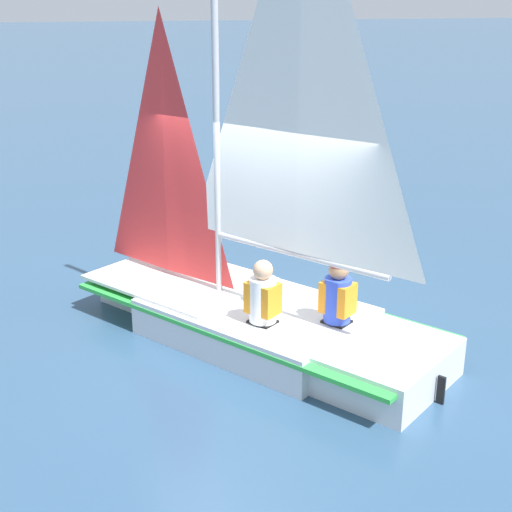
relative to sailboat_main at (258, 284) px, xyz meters
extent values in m
plane|color=#2D4C6B|center=(0.02, -0.03, -0.69)|extent=(260.00, 260.00, 0.00)
cube|color=silver|center=(0.02, -0.03, -0.48)|extent=(2.75, 2.99, 0.43)
cube|color=silver|center=(0.99, -1.50, -0.48)|extent=(1.33, 1.37, 0.43)
cube|color=silver|center=(-0.96, 1.45, -0.48)|extent=(1.74, 1.64, 0.43)
cube|color=green|center=(0.02, -0.03, -0.34)|extent=(3.84, 4.62, 0.05)
cube|color=silver|center=(0.71, -1.07, -0.24)|extent=(2.39, 2.54, 0.04)
cylinder|color=#B7B7BC|center=(0.33, -0.50, 2.18)|extent=(0.08, 0.08, 4.89)
cylinder|color=#B7B7BC|center=(-0.30, 0.45, 0.49)|extent=(1.31, 1.93, 0.07)
pyramid|color=white|center=(-0.30, 0.45, 2.51)|extent=(1.23, 1.83, 3.99)
pyramid|color=red|center=(0.80, -1.21, 1.43)|extent=(0.89, 1.30, 3.19)
cube|color=black|center=(-1.28, 1.93, -0.54)|extent=(0.07, 0.08, 0.30)
cube|color=black|center=(0.10, 0.47, -0.46)|extent=(0.35, 0.37, 0.45)
cylinder|color=white|center=(0.10, 0.47, 0.01)|extent=(0.42, 0.42, 0.50)
cube|color=orange|center=(0.10, 0.47, 0.04)|extent=(0.40, 0.43, 0.35)
sphere|color=tan|center=(0.10, 0.47, 0.36)|extent=(0.22, 0.22, 0.22)
cube|color=black|center=(-0.68, 0.72, -0.46)|extent=(0.35, 0.37, 0.45)
cylinder|color=blue|center=(-0.68, 0.72, 0.01)|extent=(0.42, 0.42, 0.50)
cube|color=orange|center=(-0.68, 0.72, 0.04)|extent=(0.40, 0.43, 0.35)
sphere|color=#A87A56|center=(-0.68, 0.72, 0.36)|extent=(0.22, 0.22, 0.22)
cylinder|color=red|center=(-0.68, 0.72, 0.44)|extent=(0.29, 0.29, 0.06)
camera|label=1|loc=(2.35, 7.25, 3.10)|focal=50.00mm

